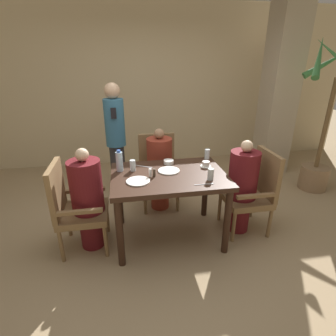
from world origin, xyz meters
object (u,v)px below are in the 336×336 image
(chair_left_side, at_px, (74,205))
(water_bottle, at_px, (119,161))
(diner_in_left_chair, at_px, (88,199))
(potted_palm, at_px, (323,136))
(glass_tall_mid, at_px, (211,174))
(plate_main_left, at_px, (169,171))
(standing_host, at_px, (116,138))
(teacup_with_saucer, at_px, (206,164))
(diner_in_far_chair, at_px, (160,169))
(glass_tall_far, at_px, (207,154))
(bowl_small, at_px, (169,162))
(plate_main_right, at_px, (138,181))
(chair_right_side, at_px, (254,190))
(diner_in_right_chair, at_px, (242,186))
(chair_far_side, at_px, (158,169))

(chair_left_side, xyz_separation_m, water_bottle, (0.48, 0.17, 0.38))
(chair_left_side, bearing_deg, diner_in_left_chair, 0.00)
(potted_palm, distance_m, water_bottle, 2.98)
(glass_tall_mid, bearing_deg, plate_main_left, 142.28)
(diner_in_left_chair, bearing_deg, standing_host, 76.01)
(glass_tall_mid, bearing_deg, teacup_with_saucer, 79.69)
(standing_host, bearing_deg, diner_in_far_chair, -43.71)
(plate_main_left, distance_m, glass_tall_far, 0.59)
(diner_in_left_chair, xyz_separation_m, bowl_small, (0.88, 0.29, 0.23))
(plate_main_right, relative_size, glass_tall_far, 1.96)
(chair_right_side, distance_m, bowl_small, 1.01)
(diner_in_far_chair, distance_m, standing_host, 0.80)
(diner_in_far_chair, height_order, chair_right_side, diner_in_far_chair)
(chair_right_side, bearing_deg, glass_tall_far, 141.10)
(standing_host, distance_m, bowl_small, 1.07)
(diner_in_far_chair, xyz_separation_m, glass_tall_mid, (0.38, -0.87, 0.27))
(glass_tall_far, bearing_deg, potted_palm, 13.06)
(diner_in_right_chair, relative_size, plate_main_right, 4.74)
(chair_right_side, relative_size, water_bottle, 4.11)
(standing_host, xyz_separation_m, plate_main_right, (0.21, -1.31, -0.08))
(glass_tall_mid, xyz_separation_m, glass_tall_far, (0.15, 0.57, 0.00))
(water_bottle, bearing_deg, glass_tall_mid, -23.58)
(chair_far_side, xyz_separation_m, potted_palm, (2.42, -0.01, 0.34))
(potted_palm, xyz_separation_m, bowl_small, (-2.37, -0.51, -0.05))
(glass_tall_mid, bearing_deg, diner_in_left_chair, 170.28)
(chair_right_side, bearing_deg, teacup_with_saucer, 166.48)
(potted_palm, relative_size, glass_tall_far, 19.41)
(teacup_with_saucer, bearing_deg, water_bottle, 177.31)
(chair_far_side, distance_m, standing_host, 0.74)
(chair_left_side, relative_size, chair_far_side, 1.00)
(plate_main_left, bearing_deg, water_bottle, 168.93)
(chair_left_side, height_order, diner_in_left_chair, diner_in_left_chair)
(water_bottle, bearing_deg, standing_host, 92.55)
(plate_main_left, bearing_deg, glass_tall_far, 29.42)
(water_bottle, bearing_deg, plate_main_right, -60.73)
(diner_in_far_chair, xyz_separation_m, bowl_small, (0.05, -0.37, 0.24))
(standing_host, relative_size, plate_main_right, 6.93)
(bowl_small, bearing_deg, diner_in_far_chair, 97.88)
(diner_in_right_chair, bearing_deg, plate_main_left, 174.84)
(standing_host, bearing_deg, chair_far_side, -34.44)
(diner_in_right_chair, xyz_separation_m, teacup_with_saucer, (-0.39, 0.13, 0.24))
(plate_main_left, bearing_deg, chair_right_side, -4.38)
(diner_in_right_chair, xyz_separation_m, potted_palm, (1.59, 0.80, 0.28))
(chair_right_side, distance_m, standing_host, 1.95)
(diner_in_left_chair, relative_size, chair_right_side, 1.16)
(standing_host, height_order, water_bottle, standing_host)
(diner_in_left_chair, relative_size, plate_main_right, 4.78)
(plate_main_left, distance_m, glass_tall_mid, 0.46)
(teacup_with_saucer, distance_m, water_bottle, 0.94)
(glass_tall_far, bearing_deg, standing_host, 142.64)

